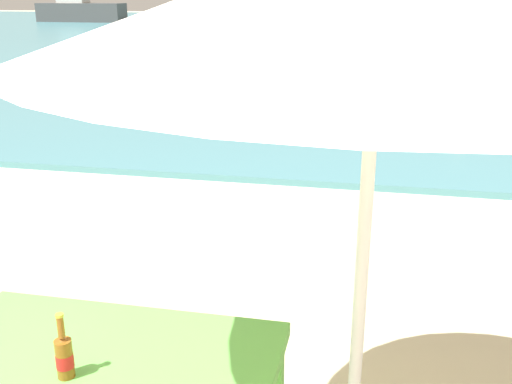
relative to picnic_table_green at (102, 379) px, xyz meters
The scene contains 6 objects.
sea_water 29.55m from the picnic_table_green, 89.60° to the left, with size 120.00×50.00×0.08m, color teal.
picnic_table_green is the anchor object (origin of this frame).
beer_bottle_amber 0.26m from the picnic_table_green, 113.76° to the right, with size 0.07×0.07×0.26m.
swimmer_person 8.27m from the picnic_table_green, 73.38° to the left, with size 0.34×0.34×0.41m.
boat_barge 42.16m from the picnic_table_green, 95.89° to the left, with size 7.87×2.15×2.86m.
boat_sailboat 41.40m from the picnic_table_green, 117.52° to the left, with size 5.92×1.62×2.15m.
Camera 1 is at (0.81, -1.38, 2.13)m, focal length 41.56 mm.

